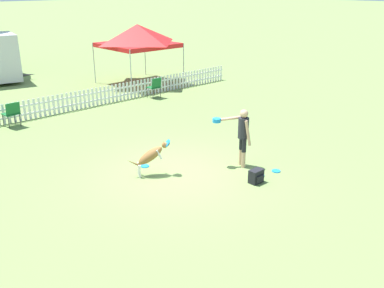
{
  "coord_description": "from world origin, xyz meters",
  "views": [
    {
      "loc": [
        -6.52,
        -7.55,
        4.54
      ],
      "look_at": [
        0.36,
        -0.11,
        0.74
      ],
      "focal_mm": 40.0,
      "sensor_mm": 36.0,
      "label": 1
    }
  ],
  "objects": [
    {
      "name": "ground_plane",
      "position": [
        0.0,
        0.0,
        0.0
      ],
      "size": [
        240.0,
        240.0,
        0.0
      ],
      "primitive_type": "plane",
      "color": "olive"
    },
    {
      "name": "backpack_on_grass",
      "position": [
        1.03,
        -1.68,
        0.17
      ],
      "size": [
        0.36,
        0.26,
        0.34
      ],
      "color": "black",
      "rests_on": "ground_plane"
    },
    {
      "name": "leaping_dog",
      "position": [
        -0.56,
        0.4,
        0.53
      ],
      "size": [
        1.04,
        0.66,
        0.91
      ],
      "rotation": [
        0.0,
        0.0,
        -2.07
      ],
      "color": "olive",
      "rests_on": "ground_plane"
    },
    {
      "name": "folding_chair_blue_left",
      "position": [
        -1.62,
        6.65,
        0.52
      ],
      "size": [
        0.52,
        0.54,
        0.87
      ],
      "rotation": [
        0.0,
        0.0,
        3.22
      ],
      "color": "#333338",
      "rests_on": "ground_plane"
    },
    {
      "name": "canopy_tent_main",
      "position": [
        5.54,
        9.28,
        2.27
      ],
      "size": [
        3.1,
        3.1,
        2.8
      ],
      "color": "#B2B2B2",
      "rests_on": "ground_plane"
    },
    {
      "name": "frisbee_near_dog",
      "position": [
        1.41,
        -1.5,
        0.01
      ],
      "size": [
        0.22,
        0.22,
        0.02
      ],
      "color": "#1E8CD8",
      "rests_on": "ground_plane"
    },
    {
      "name": "folding_chair_center",
      "position": [
        4.34,
        6.51,
        0.52
      ],
      "size": [
        0.47,
        0.49,
        0.87
      ],
      "rotation": [
        0.0,
        0.0,
        3.14
      ],
      "color": "#333338",
      "rests_on": "ground_plane"
    },
    {
      "name": "handler_person",
      "position": [
        1.52,
        -0.73,
        0.97
      ],
      "size": [
        0.76,
        0.94,
        1.55
      ],
      "rotation": [
        0.0,
        0.0,
        1.07
      ],
      "color": "tan",
      "rests_on": "ground_plane"
    },
    {
      "name": "frisbee_midfield",
      "position": [
        -0.37,
        0.94,
        0.01
      ],
      "size": [
        0.22,
        0.22,
        0.02
      ],
      "color": "#1E8CD8",
      "rests_on": "ground_plane"
    },
    {
      "name": "frisbee_near_handler",
      "position": [
        1.93,
        -1.62,
        0.01
      ],
      "size": [
        0.22,
        0.22,
        0.02
      ],
      "color": "#1E8CD8",
      "rests_on": "ground_plane"
    },
    {
      "name": "picket_fence",
      "position": [
        -0.0,
        7.14,
        0.36
      ],
      "size": [
        18.25,
        0.04,
        0.72
      ],
      "color": "white",
      "rests_on": "ground_plane"
    }
  ]
}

